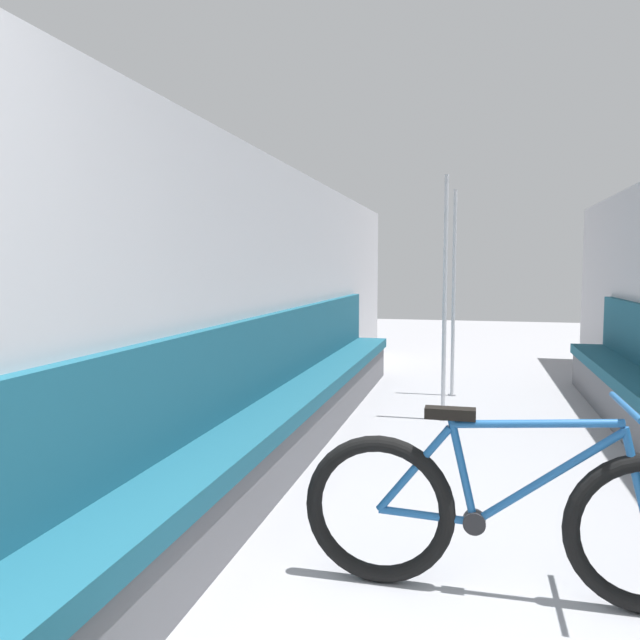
% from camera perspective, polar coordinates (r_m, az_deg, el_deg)
% --- Properties ---
extents(wall_left, '(0.10, 10.49, 2.10)m').
position_cam_1_polar(wall_left, '(4.40, -5.59, 1.40)').
color(wall_left, '#B2B2B7').
rests_on(wall_left, ground).
extents(bench_seat_row_left, '(0.41, 6.45, 0.99)m').
position_cam_1_polar(bench_seat_row_left, '(4.49, -2.55, -7.87)').
color(bench_seat_row_left, '#5B5B60').
rests_on(bench_seat_row_left, ground).
extents(bicycle, '(1.65, 0.46, 0.81)m').
position_cam_1_polar(bicycle, '(2.69, 16.74, -16.85)').
color(bicycle, black).
rests_on(bicycle, ground).
extents(grab_pole_near, '(0.08, 0.08, 2.08)m').
position_cam_1_polar(grab_pole_near, '(5.39, 11.33, 1.57)').
color(grab_pole_near, gray).
rests_on(grab_pole_near, ground).
extents(grab_pole_far, '(0.08, 0.08, 2.08)m').
position_cam_1_polar(grab_pole_far, '(6.44, 12.12, 2.10)').
color(grab_pole_far, gray).
rests_on(grab_pole_far, ground).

